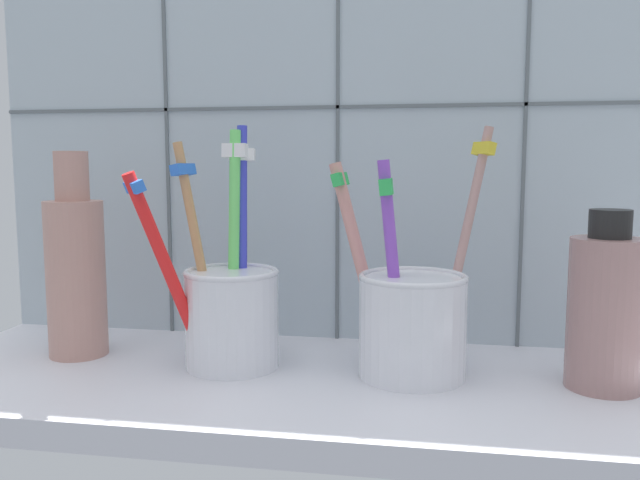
{
  "coord_description": "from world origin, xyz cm",
  "views": [
    {
      "loc": [
        7.91,
        -45.6,
        17.8
      ],
      "look_at": [
        0.0,
        1.49,
        12.2
      ],
      "focal_mm": 35.69,
      "sensor_mm": 36.0,
      "label": 1
    }
  ],
  "objects_px": {
    "toothbrush_cup_left": "(230,308)",
    "toothbrush_cup_right": "(411,318)",
    "ceramic_vase": "(76,269)",
    "soap_bottle": "(606,309)"
  },
  "relations": [
    {
      "from": "toothbrush_cup_left",
      "to": "soap_bottle",
      "type": "xyz_separation_m",
      "value": [
        0.28,
        -0.0,
        0.01
      ]
    },
    {
      "from": "toothbrush_cup_left",
      "to": "soap_bottle",
      "type": "bearing_deg",
      "value": -0.9
    },
    {
      "from": "ceramic_vase",
      "to": "soap_bottle",
      "type": "distance_m",
      "value": 0.41
    },
    {
      "from": "toothbrush_cup_left",
      "to": "toothbrush_cup_right",
      "type": "distance_m",
      "value": 0.14
    },
    {
      "from": "toothbrush_cup_left",
      "to": "toothbrush_cup_right",
      "type": "height_order",
      "value": "toothbrush_cup_left"
    },
    {
      "from": "ceramic_vase",
      "to": "soap_bottle",
      "type": "relative_size",
      "value": 1.33
    },
    {
      "from": "toothbrush_cup_right",
      "to": "ceramic_vase",
      "type": "distance_m",
      "value": 0.28
    },
    {
      "from": "ceramic_vase",
      "to": "soap_bottle",
      "type": "xyz_separation_m",
      "value": [
        0.41,
        -0.01,
        -0.02
      ]
    },
    {
      "from": "toothbrush_cup_right",
      "to": "soap_bottle",
      "type": "relative_size",
      "value": 1.47
    },
    {
      "from": "ceramic_vase",
      "to": "soap_bottle",
      "type": "height_order",
      "value": "ceramic_vase"
    }
  ]
}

